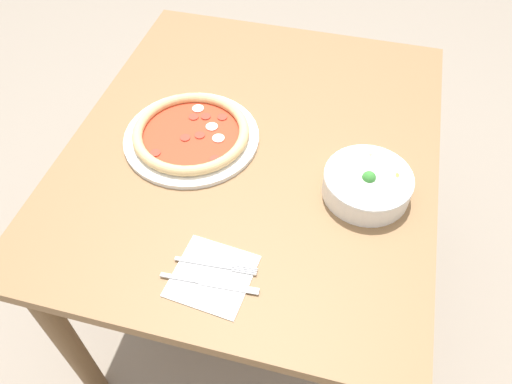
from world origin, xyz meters
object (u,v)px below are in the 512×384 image
bowl (367,183)px  fork (215,265)px  knife (205,282)px  pizza (191,134)px

bowl → fork: size_ratio=1.16×
knife → fork: bearing=77.2°
bowl → fork: (0.28, -0.28, -0.03)m
bowl → knife: bearing=-41.5°
fork → knife: 0.04m
pizza → knife: 0.43m
fork → pizza: bearing=112.7°
bowl → knife: (0.32, -0.29, -0.03)m
bowl → pizza: bearing=-98.8°
fork → knife: size_ratio=0.85×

